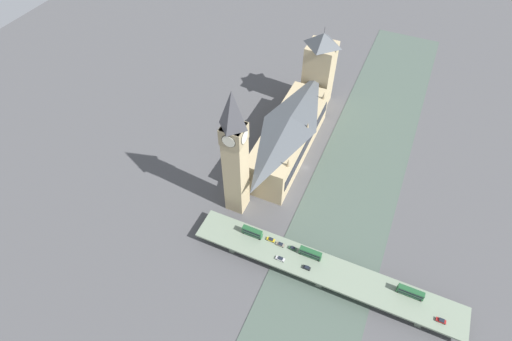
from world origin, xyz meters
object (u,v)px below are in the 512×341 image
(double_decker_bus_mid, at_px, (411,292))
(car_southbound_tail, at_px, (271,240))
(double_decker_bus_rear, at_px, (310,253))
(parliament_hall, at_px, (289,135))
(victoria_tower, at_px, (319,70))
(car_southbound_lead, at_px, (307,268))
(double_decker_bus_lead, at_px, (252,232))
(car_northbound_lead, at_px, (280,259))
(car_northbound_mid, at_px, (293,248))
(car_northbound_tail, at_px, (280,244))
(clock_tower, at_px, (235,153))
(road_bridge, at_px, (324,270))
(car_southbound_mid, at_px, (441,321))

(double_decker_bus_mid, height_order, car_southbound_tail, double_decker_bus_mid)
(double_decker_bus_mid, relative_size, double_decker_bus_rear, 1.07)
(parliament_hall, height_order, double_decker_bus_mid, parliament_hall)
(victoria_tower, xyz_separation_m, car_southbound_tail, (-16.31, 120.97, -19.99))
(victoria_tower, bearing_deg, double_decker_bus_mid, 124.98)
(car_southbound_lead, bearing_deg, car_southbound_tail, -18.84)
(victoria_tower, relative_size, car_southbound_tail, 13.58)
(double_decker_bus_lead, xyz_separation_m, double_decker_bus_mid, (-78.78, -0.06, -0.17))
(car_northbound_lead, relative_size, car_northbound_mid, 1.14)
(victoria_tower, bearing_deg, car_northbound_tail, 100.12)
(parliament_hall, xyz_separation_m, clock_tower, (10.81, 49.84, 27.31))
(car_northbound_lead, bearing_deg, double_decker_bus_rear, -148.49)
(double_decker_bus_mid, distance_m, car_northbound_lead, 61.00)
(road_bridge, xyz_separation_m, car_northbound_tail, (24.16, -3.62, 1.82))
(double_decker_bus_lead, distance_m, double_decker_bus_mid, 78.78)
(double_decker_bus_mid, distance_m, car_southbound_lead, 47.75)
(double_decker_bus_lead, distance_m, car_northbound_lead, 19.72)
(victoria_tower, bearing_deg, car_southbound_mid, 127.88)
(victoria_tower, distance_m, car_northbound_mid, 125.95)
(double_decker_bus_mid, relative_size, car_northbound_lead, 2.67)
(double_decker_bus_rear, bearing_deg, car_southbound_mid, 173.45)
(car_northbound_tail, bearing_deg, victoria_tower, -79.88)
(clock_tower, relative_size, car_northbound_tail, 18.40)
(parliament_hall, distance_m, double_decker_bus_rear, 77.33)
(car_northbound_lead, bearing_deg, car_southbound_mid, -179.61)
(car_northbound_lead, xyz_separation_m, car_southbound_lead, (-13.28, -0.70, -0.05))
(clock_tower, relative_size, car_southbound_tail, 18.66)
(car_southbound_lead, bearing_deg, car_northbound_mid, -36.37)
(car_northbound_tail, relative_size, car_southbound_mid, 1.02)
(car_northbound_tail, distance_m, car_southbound_mid, 78.62)
(double_decker_bus_mid, distance_m, car_southbound_mid, 16.37)
(car_northbound_lead, bearing_deg, road_bridge, -169.57)
(car_northbound_mid, height_order, car_southbound_mid, car_southbound_mid)
(road_bridge, relative_size, car_southbound_tail, 31.25)
(double_decker_bus_mid, bearing_deg, car_northbound_tail, -0.22)
(parliament_hall, relative_size, car_southbound_mid, 19.27)
(double_decker_bus_lead, bearing_deg, double_decker_bus_rear, -179.09)
(road_bridge, xyz_separation_m, car_southbound_mid, (-54.15, 3.39, 1.92))
(double_decker_bus_rear, relative_size, car_northbound_tail, 2.60)
(car_northbound_lead, distance_m, car_northbound_tail, 8.09)
(double_decker_bus_lead, bearing_deg, car_northbound_tail, -178.86)
(car_northbound_lead, relative_size, car_southbound_tail, 1.06)
(road_bridge, relative_size, car_northbound_mid, 33.55)
(car_southbound_mid, distance_m, car_southbound_tail, 84.03)
(double_decker_bus_mid, bearing_deg, car_southbound_mid, 155.41)
(car_northbound_mid, distance_m, car_southbound_mid, 72.24)
(car_northbound_lead, height_order, car_southbound_mid, car_southbound_mid)
(double_decker_bus_mid, relative_size, car_southbound_mid, 2.83)
(car_northbound_mid, relative_size, car_southbound_lead, 1.02)
(parliament_hall, distance_m, car_northbound_lead, 79.56)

